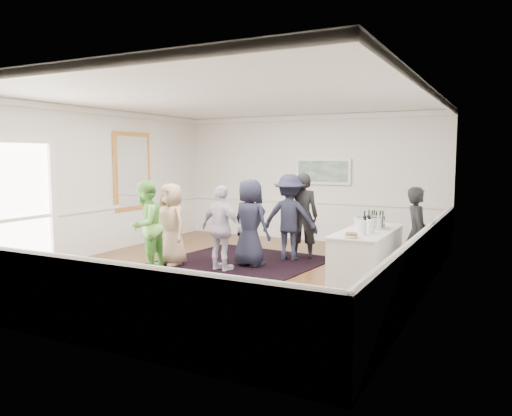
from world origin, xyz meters
The scene contains 23 objects.
floor centered at (0.00, 0.00, 0.00)m, with size 8.00×8.00×0.00m, color brown.
ceiling centered at (0.00, 0.00, 3.20)m, with size 7.00×8.00×0.02m, color white.
wall_left centered at (-3.50, 0.00, 1.60)m, with size 0.02×8.00×3.20m, color white.
wall_right centered at (3.50, 0.00, 1.60)m, with size 0.02×8.00×3.20m, color white.
wall_back centered at (0.00, 4.00, 1.60)m, with size 7.00×0.02×3.20m, color white.
wall_front centered at (0.00, -4.00, 1.60)m, with size 7.00×0.02×3.20m, color white.
wainscoting centered at (0.00, 0.00, 0.50)m, with size 7.00×8.00×1.00m, color white, non-canonical shape.
mirror centered at (-3.45, 1.30, 1.80)m, with size 0.05×1.25×1.85m.
doorway centered at (-3.45, -1.90, 1.42)m, with size 0.10×1.78×2.56m.
landscape_painting centered at (0.40, 3.95, 1.78)m, with size 1.44×0.06×0.66m.
area_rug centered at (-0.26, 0.27, 0.01)m, with size 3.01×3.95×0.02m, color black.
serving_table centered at (2.46, 0.47, 0.45)m, with size 0.84×2.20×0.89m.
bartender centered at (3.20, 0.96, 0.82)m, with size 0.59×0.39×1.63m, color black.
guest_tan centered at (-1.32, -0.05, 0.82)m, with size 0.80×0.52×1.63m, color tan.
guest_green centered at (-1.49, -0.63, 0.85)m, with size 0.83×0.65×1.71m, color #66B94A.
guest_lilac centered at (-0.18, -0.01, 0.81)m, with size 0.95×0.39×1.62m, color silver.
guest_dark_a centered at (0.58, 1.45, 0.89)m, with size 1.16×0.66×1.79m, color #1C1E2F.
guest_dark_b centered at (0.75, 1.71, 0.91)m, with size 0.66×0.43×1.81m, color black.
guest_navy centered at (0.11, 0.59, 0.86)m, with size 0.84×0.55×1.72m, color #1C1E2F.
wine_bottles centered at (2.45, 0.94, 1.04)m, with size 0.37×0.27×0.31m.
juice_pitchers centered at (2.43, 0.22, 1.01)m, with size 0.40×0.58×0.24m.
ice_bucket centered at (2.56, 0.68, 1.00)m, with size 0.26×0.26×0.24m, color silver.
nut_bowl centered at (2.44, -0.45, 0.93)m, with size 0.23×0.23×0.08m.
Camera 1 is at (4.62, -7.98, 2.17)m, focal length 35.00 mm.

